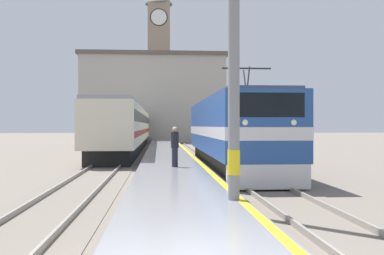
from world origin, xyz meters
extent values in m
plane|color=#70665B|center=(0.00, 30.00, 0.00)|extent=(200.00, 200.00, 0.00)
cube|color=gray|center=(0.00, 25.00, 0.19)|extent=(3.01, 140.00, 0.38)
cube|color=yellow|center=(1.35, 25.00, 0.38)|extent=(0.20, 140.00, 0.00)
cube|color=#70665B|center=(2.97, 25.00, 0.01)|extent=(2.83, 140.00, 0.02)
cube|color=gray|center=(2.25, 25.00, 0.09)|extent=(0.07, 140.00, 0.14)
cube|color=gray|center=(3.68, 25.00, 0.09)|extent=(0.07, 140.00, 0.14)
cube|color=#70665B|center=(-3.31, 25.00, 0.01)|extent=(2.84, 140.00, 0.02)
cube|color=gray|center=(-4.03, 25.00, 0.09)|extent=(0.07, 140.00, 0.14)
cube|color=gray|center=(-2.59, 25.00, 0.09)|extent=(0.07, 140.00, 0.14)
cube|color=black|center=(2.97, 16.30, 0.45)|extent=(2.47, 14.18, 0.90)
cube|color=#23478C|center=(2.97, 16.30, 2.14)|extent=(2.90, 15.41, 2.48)
cube|color=silver|center=(2.97, 16.30, 1.89)|extent=(2.92, 15.43, 0.44)
cube|color=silver|center=(2.97, 8.74, 0.50)|extent=(2.75, 0.30, 0.81)
cube|color=black|center=(2.97, 8.65, 2.83)|extent=(2.32, 0.12, 0.80)
sphere|color=white|center=(2.17, 8.61, 2.26)|extent=(0.20, 0.20, 0.20)
sphere|color=white|center=(3.76, 8.61, 2.26)|extent=(0.20, 0.20, 0.20)
cube|color=#4C4C51|center=(2.97, 16.30, 3.44)|extent=(2.61, 14.64, 0.12)
cylinder|color=#333333|center=(2.97, 12.10, 4.00)|extent=(0.06, 0.63, 1.03)
cylinder|color=#333333|center=(2.97, 12.80, 4.00)|extent=(0.06, 0.63, 1.03)
cube|color=#262626|center=(2.97, 12.45, 4.50)|extent=(2.03, 0.08, 0.06)
cube|color=black|center=(-3.31, 35.69, 0.45)|extent=(2.46, 36.31, 0.90)
cube|color=beige|center=(-3.31, 35.69, 2.20)|extent=(2.90, 37.83, 2.60)
cube|color=black|center=(-3.31, 35.69, 2.72)|extent=(2.92, 37.07, 0.64)
cube|color=maroon|center=(-3.31, 35.69, 1.68)|extent=(2.92, 37.07, 0.36)
cube|color=gray|center=(-3.31, 35.69, 3.60)|extent=(2.67, 37.83, 0.20)
cylinder|color=gray|center=(1.19, 4.97, 4.19)|extent=(0.28, 0.28, 7.62)
cylinder|color=yellow|center=(1.19, 4.97, 1.28)|extent=(0.30, 0.30, 0.60)
cylinder|color=#23232D|center=(0.08, 13.66, 0.79)|extent=(0.26, 0.26, 0.82)
cylinder|color=black|center=(0.08, 13.66, 1.55)|extent=(0.34, 0.34, 0.69)
sphere|color=tan|center=(0.08, 13.66, 2.00)|extent=(0.22, 0.22, 0.22)
cube|color=gray|center=(-0.66, 64.55, 10.53)|extent=(3.40, 3.40, 21.07)
cylinder|color=black|center=(-0.66, 62.83, 18.69)|extent=(2.68, 0.06, 2.68)
cylinder|color=white|center=(-0.66, 62.80, 18.69)|extent=(2.38, 0.10, 2.38)
cube|color=#A8A399|center=(-1.34, 54.68, 5.48)|extent=(18.28, 9.45, 10.96)
cube|color=#564C47|center=(-1.34, 54.68, 11.21)|extent=(18.88, 10.05, 0.50)
camera|label=1|loc=(-0.59, -5.68, 2.16)|focal=42.00mm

